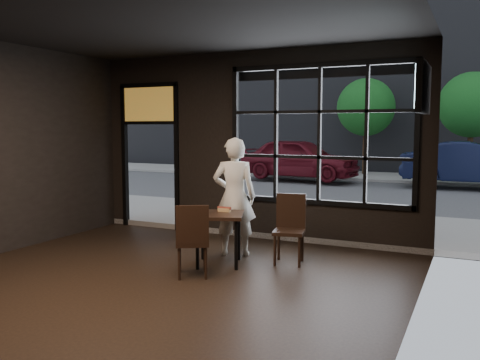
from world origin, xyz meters
The scene contains 18 objects.
floor centered at (0.00, 0.00, -0.01)m, with size 6.00×7.00×0.02m, color black.
ceiling centered at (0.00, 0.00, 3.21)m, with size 6.00×7.00×0.02m, color black.
wall_right centered at (3.00, 0.00, 1.60)m, with size 0.04×7.00×3.20m, color black.
window_frame centered at (1.20, 3.50, 1.80)m, with size 3.06×0.12×2.28m, color black.
stained_transom centered at (-2.10, 3.50, 2.35)m, with size 1.20×0.06×0.70m, color orange.
street_asphalt centered at (0.00, 24.00, -0.02)m, with size 60.00×41.00×0.04m, color #545456.
building_across centered at (0.00, 23.00, 7.50)m, with size 28.00×12.00×15.00m, color #5B5956.
cafe_table centered at (0.31, 1.70, 0.37)m, with size 0.68×0.68×0.73m, color black.
chair_near centered at (0.26, 1.07, 0.48)m, with size 0.41×0.41×0.95m, color black.
chair_window centered at (1.18, 2.17, 0.49)m, with size 0.42×0.42×0.97m, color black.
man centered at (0.26, 2.30, 0.88)m, with size 0.64×0.42×1.77m, color white.
hotdog centered at (0.31, 1.86, 0.76)m, with size 0.20×0.08×0.06m, color tan, non-canonical shape.
cup centered at (0.11, 1.65, 0.78)m, with size 0.12×0.12×0.10m, color silver.
tv centered at (2.93, 1.84, 2.37)m, with size 0.11×0.99×0.58m, color black.
navy_car centered at (3.35, 12.67, 0.79)m, with size 1.46×4.17×1.37m, color black.
maroon_car centered at (-2.22, 12.59, 0.82)m, with size 1.69×4.21×1.43m, color #5D101A.
tree_left centered at (-0.51, 15.49, 2.67)m, with size 2.22×2.22×3.78m.
tree_right centered at (3.23, 14.50, 2.65)m, with size 2.21×2.21×3.77m.
Camera 1 is at (3.56, -4.46, 1.92)m, focal length 38.00 mm.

